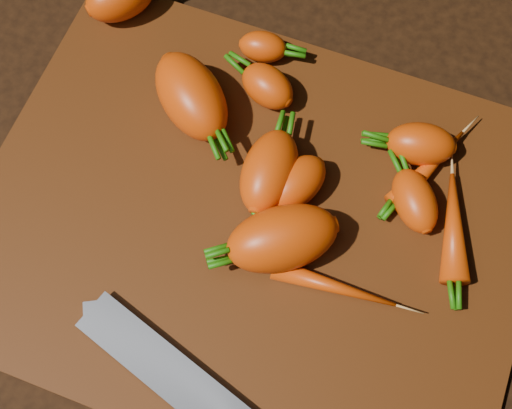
% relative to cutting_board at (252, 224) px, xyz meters
% --- Properties ---
extents(ground, '(2.00, 2.00, 0.01)m').
position_rel_cutting_board_xyz_m(ground, '(0.00, 0.00, -0.01)').
color(ground, black).
extents(cutting_board, '(0.50, 0.40, 0.01)m').
position_rel_cutting_board_xyz_m(cutting_board, '(0.00, 0.00, 0.00)').
color(cutting_board, '#4C230B').
rests_on(cutting_board, ground).
extents(carrot_1, '(0.07, 0.06, 0.04)m').
position_rel_cutting_board_xyz_m(carrot_1, '(-0.03, 0.13, 0.02)').
color(carrot_1, '#C03B08').
rests_on(carrot_1, cutting_board).
extents(carrot_2, '(0.11, 0.11, 0.06)m').
position_rel_cutting_board_xyz_m(carrot_2, '(-0.09, 0.09, 0.03)').
color(carrot_2, '#C03B08').
rests_on(carrot_2, cutting_board).
extents(carrot_3, '(0.05, 0.09, 0.05)m').
position_rel_cutting_board_xyz_m(carrot_3, '(0.00, 0.04, 0.03)').
color(carrot_3, '#C03B08').
rests_on(carrot_3, cutting_board).
extents(carrot_4, '(0.07, 0.05, 0.04)m').
position_rel_cutting_board_xyz_m(carrot_4, '(0.12, 0.12, 0.03)').
color(carrot_4, '#C03B08').
rests_on(carrot_4, cutting_board).
extents(carrot_5, '(0.05, 0.04, 0.03)m').
position_rel_cutting_board_xyz_m(carrot_5, '(-0.05, 0.17, 0.02)').
color(carrot_5, '#C03B08').
rests_on(carrot_5, cutting_board).
extents(carrot_6, '(0.07, 0.07, 0.04)m').
position_rel_cutting_board_xyz_m(carrot_6, '(0.13, 0.06, 0.02)').
color(carrot_6, '#C03B08').
rests_on(carrot_6, cutting_board).
extents(carrot_7, '(0.06, 0.10, 0.02)m').
position_rel_cutting_board_xyz_m(carrot_7, '(0.13, 0.10, 0.02)').
color(carrot_7, '#C03B08').
rests_on(carrot_7, cutting_board).
extents(carrot_8, '(0.11, 0.03, 0.02)m').
position_rel_cutting_board_xyz_m(carrot_8, '(0.09, -0.03, 0.02)').
color(carrot_8, '#C03B08').
rests_on(carrot_8, cutting_board).
extents(carrot_9, '(0.05, 0.11, 0.03)m').
position_rel_cutting_board_xyz_m(carrot_9, '(0.17, 0.05, 0.02)').
color(carrot_9, '#C03B08').
rests_on(carrot_9, cutting_board).
extents(carrot_10, '(0.06, 0.07, 0.04)m').
position_rel_cutting_board_xyz_m(carrot_10, '(0.03, 0.04, 0.03)').
color(carrot_10, '#C03B08').
rests_on(carrot_10, cutting_board).
extents(carrot_11, '(0.11, 0.10, 0.06)m').
position_rel_cutting_board_xyz_m(carrot_11, '(0.03, -0.02, 0.03)').
color(carrot_11, '#C03B08').
rests_on(carrot_11, cutting_board).
extents(knife, '(0.33, 0.13, 0.02)m').
position_rel_cutting_board_xyz_m(knife, '(0.02, -0.16, 0.01)').
color(knife, gray).
rests_on(knife, cutting_board).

